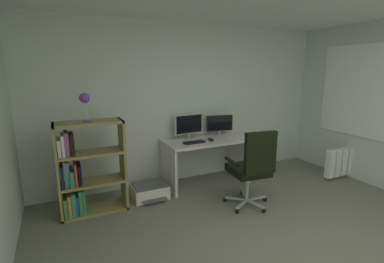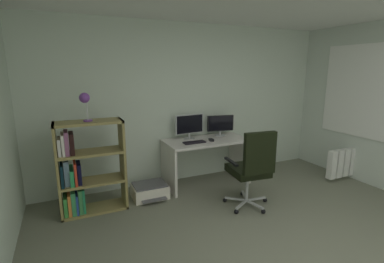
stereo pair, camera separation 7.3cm
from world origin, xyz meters
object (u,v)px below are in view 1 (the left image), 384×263
desk (206,152)px  computer_mouse (211,140)px  office_chair (252,166)px  keyboard (194,142)px  radiator (345,161)px  desk_lamp (85,100)px  monitor_secondary (220,124)px  monitor_main (189,125)px  printer (150,191)px  bookshelf (83,172)px

desk → computer_mouse: bearing=-74.5°
office_chair → computer_mouse: bearing=96.6°
keyboard → radiator: (2.55, -0.72, -0.45)m
desk_lamp → monitor_secondary: bearing=9.7°
monitor_main → monitor_secondary: 0.58m
monitor_main → keyboard: monitor_main is taller
monitor_secondary → printer: monitor_secondary is taller
radiator → computer_mouse: bearing=162.3°
monitor_main → monitor_secondary: bearing=0.0°
printer → office_chair: bearing=-38.5°
desk_lamp → computer_mouse: bearing=2.9°
bookshelf → radiator: bearing=-8.6°
desk → office_chair: bearing=-82.5°
desk → monitor_main: 0.51m
office_chair → radiator: (2.15, 0.20, -0.31)m
bookshelf → desk_lamp: (0.09, -0.00, 0.92)m
printer → monitor_main: bearing=21.2°
computer_mouse → desk_lamp: bearing=-168.8°
monitor_secondary → desk_lamp: size_ratio=1.28×
office_chair → printer: bearing=141.5°
computer_mouse → bookshelf: bookshelf is taller
bookshelf → computer_mouse: bearing=2.7°
office_chair → printer: 1.53m
monitor_main → desk_lamp: bearing=-166.9°
keyboard → printer: size_ratio=0.68×
desk → bookshelf: 1.89m
printer → desk_lamp: bearing=-175.1°
desk → desk_lamp: bearing=-173.6°
desk → monitor_secondary: 0.56m
printer → radiator: bearing=-12.0°
monitor_main → bookshelf: bookshelf is taller
office_chair → bookshelf: bookshelf is taller
desk → desk_lamp: size_ratio=3.77×
bookshelf → desk_lamp: 0.92m
monitor_main → computer_mouse: bearing=-47.0°
monitor_secondary → printer: bearing=-167.5°
monitor_main → desk_lamp: 1.69m
monitor_main → radiator: bearing=-21.6°
computer_mouse → printer: (-1.02, -0.02, -0.65)m
monitor_secondary → bookshelf: bookshelf is taller
desk → office_chair: size_ratio=1.22×
computer_mouse → office_chair: 0.94m
desk → monitor_main: monitor_main is taller
monitor_secondary → bookshelf: (-2.23, -0.36, -0.38)m
keyboard → desk_lamp: bearing=-177.2°
monitor_secondary → desk_lamp: desk_lamp is taller
monitor_main → office_chair: size_ratio=0.45×
office_chair → bookshelf: bearing=157.6°
monitor_main → radiator: size_ratio=0.56×
computer_mouse → bookshelf: bearing=-168.9°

